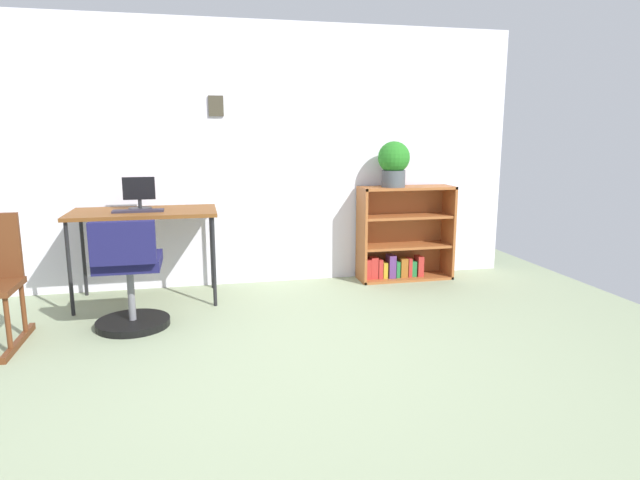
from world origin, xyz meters
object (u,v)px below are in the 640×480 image
monitor (139,194)px  office_chair (129,281)px  keyboard (138,211)px  potted_plant_on_shelf (394,162)px  desk (144,217)px  bookshelf_low (402,238)px

monitor → office_chair: monitor is taller
keyboard → potted_plant_on_shelf: potted_plant_on_shelf is taller
potted_plant_on_shelf → keyboard: bearing=-173.7°
monitor → potted_plant_on_shelf: potted_plant_on_shelf is taller
monitor → office_chair: 0.94m
desk → bookshelf_low: 2.36m
office_chair → potted_plant_on_shelf: potted_plant_on_shelf is taller
desk → office_chair: bearing=-95.2°
desk → keyboard: size_ratio=2.93×
desk → bookshelf_low: (2.33, 0.23, -0.31)m
desk → office_chair: (-0.06, -0.68, -0.35)m
monitor → keyboard: bearing=-89.4°
desk → keyboard: 0.11m
keyboard → bookshelf_low: bearing=7.3°
office_chair → desk: bearing=84.8°
monitor → bookshelf_low: size_ratio=0.30×
desk → bookshelf_low: bookshelf_low is taller
monitor → keyboard: (0.00, -0.17, -0.12)m
desk → office_chair: office_chair is taller
desk → potted_plant_on_shelf: (2.20, 0.17, 0.41)m
monitor → potted_plant_on_shelf: size_ratio=0.63×
keyboard → potted_plant_on_shelf: size_ratio=0.94×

